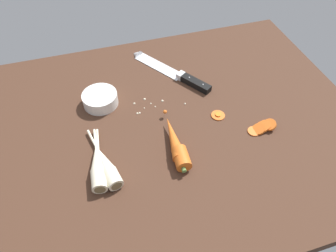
% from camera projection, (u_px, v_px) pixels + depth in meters
% --- Properties ---
extents(ground_plane, '(1.20, 0.90, 0.04)m').
position_uv_depth(ground_plane, '(166.00, 129.00, 0.94)').
color(ground_plane, '#42281C').
extents(chefs_knife, '(0.22, 0.31, 0.04)m').
position_uv_depth(chefs_knife, '(168.00, 70.00, 1.09)').
color(chefs_knife, silver).
rests_on(chefs_knife, ground_plane).
extents(whole_carrot, '(0.05, 0.23, 0.04)m').
position_uv_depth(whole_carrot, '(175.00, 144.00, 0.85)').
color(whole_carrot, '#D6601E').
rests_on(whole_carrot, ground_plane).
extents(parsnip_front, '(0.05, 0.21, 0.04)m').
position_uv_depth(parsnip_front, '(99.00, 168.00, 0.80)').
color(parsnip_front, beige).
rests_on(parsnip_front, ground_plane).
extents(parsnip_mid_left, '(0.07, 0.22, 0.04)m').
position_uv_depth(parsnip_mid_left, '(106.00, 166.00, 0.81)').
color(parsnip_mid_left, beige).
rests_on(parsnip_mid_left, ground_plane).
extents(parsnip_mid_right, '(0.05, 0.20, 0.04)m').
position_uv_depth(parsnip_mid_right, '(98.00, 165.00, 0.81)').
color(parsnip_mid_right, beige).
rests_on(parsnip_mid_right, ground_plane).
extents(carrot_slice_stack, '(0.09, 0.04, 0.03)m').
position_uv_depth(carrot_slice_stack, '(262.00, 127.00, 0.91)').
color(carrot_slice_stack, '#D6601E').
rests_on(carrot_slice_stack, ground_plane).
extents(carrot_slice_stray_near, '(0.04, 0.04, 0.01)m').
position_uv_depth(carrot_slice_stray_near, '(218.00, 115.00, 0.95)').
color(carrot_slice_stray_near, '#D6601E').
rests_on(carrot_slice_stray_near, ground_plane).
extents(prep_bowl, '(0.11, 0.11, 0.04)m').
position_uv_depth(prep_bowl, '(100.00, 99.00, 0.97)').
color(prep_bowl, white).
rests_on(prep_bowl, ground_plane).
extents(mince_crumbs, '(0.16, 0.06, 0.01)m').
position_uv_depth(mince_crumbs, '(150.00, 104.00, 0.98)').
color(mince_crumbs, beige).
rests_on(mince_crumbs, ground_plane).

